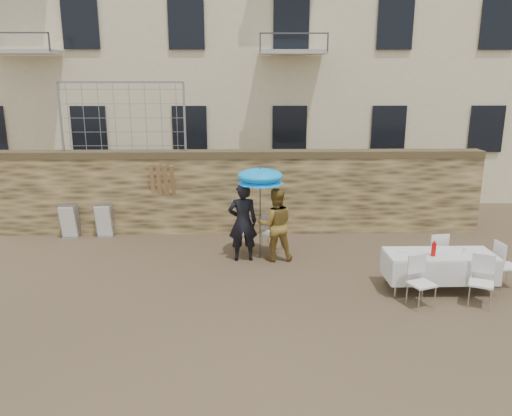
{
  "coord_description": "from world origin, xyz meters",
  "views": [
    {
      "loc": [
        0.18,
        -8.16,
        4.12
      ],
      "look_at": [
        0.4,
        2.2,
        1.4
      ],
      "focal_mm": 35.0,
      "sensor_mm": 36.0,
      "label": 1
    }
  ],
  "objects_px": {
    "woman_dress": "(275,224)",
    "soda_bottle": "(434,250)",
    "table_chair_front_right": "(481,282)",
    "chair_stack_right": "(106,219)",
    "banquet_table": "(440,255)",
    "couple_chair_left": "(243,233)",
    "table_chair_front_left": "(422,283)",
    "couple_chair_right": "(272,233)",
    "table_chair_back": "(434,253)",
    "table_chair_side": "(506,265)",
    "umbrella": "(260,179)",
    "chair_stack_left": "(72,219)",
    "man_suit": "(243,222)"
  },
  "relations": [
    {
      "from": "banquet_table",
      "to": "table_chair_side",
      "type": "height_order",
      "value": "table_chair_side"
    },
    {
      "from": "couple_chair_right",
      "to": "banquet_table",
      "type": "relative_size",
      "value": 0.46
    },
    {
      "from": "table_chair_front_right",
      "to": "umbrella",
      "type": "bearing_deg",
      "value": 173.27
    },
    {
      "from": "umbrella",
      "to": "table_chair_front_right",
      "type": "bearing_deg",
      "value": -33.4
    },
    {
      "from": "umbrella",
      "to": "chair_stack_right",
      "type": "relative_size",
      "value": 2.19
    },
    {
      "from": "banquet_table",
      "to": "chair_stack_left",
      "type": "distance_m",
      "value": 9.25
    },
    {
      "from": "umbrella",
      "to": "table_chair_side",
      "type": "distance_m",
      "value": 5.4
    },
    {
      "from": "woman_dress",
      "to": "table_chair_front_left",
      "type": "distance_m",
      "value": 3.61
    },
    {
      "from": "soda_bottle",
      "to": "table_chair_front_right",
      "type": "relative_size",
      "value": 0.27
    },
    {
      "from": "table_chair_back",
      "to": "table_chair_side",
      "type": "height_order",
      "value": "same"
    },
    {
      "from": "umbrella",
      "to": "man_suit",
      "type": "bearing_deg",
      "value": -165.96
    },
    {
      "from": "chair_stack_left",
      "to": "chair_stack_right",
      "type": "relative_size",
      "value": 1.0
    },
    {
      "from": "couple_chair_right",
      "to": "banquet_table",
      "type": "xyz_separation_m",
      "value": [
        3.19,
        -2.33,
        0.25
      ]
    },
    {
      "from": "soda_bottle",
      "to": "chair_stack_left",
      "type": "distance_m",
      "value": 9.14
    },
    {
      "from": "couple_chair_right",
      "to": "chair_stack_right",
      "type": "height_order",
      "value": "couple_chair_right"
    },
    {
      "from": "soda_bottle",
      "to": "couple_chair_left",
      "type": "bearing_deg",
      "value": 146.09
    },
    {
      "from": "soda_bottle",
      "to": "table_chair_front_right",
      "type": "distance_m",
      "value": 1.02
    },
    {
      "from": "table_chair_front_right",
      "to": "banquet_table",
      "type": "bearing_deg",
      "value": 150.36
    },
    {
      "from": "chair_stack_left",
      "to": "chair_stack_right",
      "type": "xyz_separation_m",
      "value": [
        0.9,
        0.0,
        0.0
      ]
    },
    {
      "from": "table_chair_front_right",
      "to": "table_chair_back",
      "type": "height_order",
      "value": "same"
    },
    {
      "from": "chair_stack_right",
      "to": "couple_chair_right",
      "type": "bearing_deg",
      "value": -17.63
    },
    {
      "from": "banquet_table",
      "to": "table_chair_front_left",
      "type": "xyz_separation_m",
      "value": [
        -0.6,
        -0.75,
        -0.25
      ]
    },
    {
      "from": "umbrella",
      "to": "soda_bottle",
      "type": "distance_m",
      "value": 4.0
    },
    {
      "from": "table_chair_front_right",
      "to": "woman_dress",
      "type": "bearing_deg",
      "value": 171.86
    },
    {
      "from": "chair_stack_right",
      "to": "banquet_table",
      "type": "bearing_deg",
      "value": -26.2
    },
    {
      "from": "couple_chair_left",
      "to": "umbrella",
      "type": "bearing_deg",
      "value": 105.83
    },
    {
      "from": "table_chair_front_left",
      "to": "couple_chair_right",
      "type": "bearing_deg",
      "value": 109.15
    },
    {
      "from": "soda_bottle",
      "to": "chair_stack_left",
      "type": "bearing_deg",
      "value": 154.89
    },
    {
      "from": "woman_dress",
      "to": "couple_chair_left",
      "type": "bearing_deg",
      "value": -40.9
    },
    {
      "from": "table_chair_front_right",
      "to": "chair_stack_left",
      "type": "bearing_deg",
      "value": -179.84
    },
    {
      "from": "couple_chair_left",
      "to": "table_chair_front_left",
      "type": "distance_m",
      "value": 4.51
    },
    {
      "from": "table_chair_back",
      "to": "table_chair_side",
      "type": "bearing_deg",
      "value": 141.04
    },
    {
      "from": "couple_chair_left",
      "to": "couple_chair_right",
      "type": "height_order",
      "value": "same"
    },
    {
      "from": "couple_chair_right",
      "to": "soda_bottle",
      "type": "relative_size",
      "value": 3.69
    },
    {
      "from": "couple_chair_right",
      "to": "soda_bottle",
      "type": "distance_m",
      "value": 3.91
    },
    {
      "from": "couple_chair_left",
      "to": "chair_stack_right",
      "type": "distance_m",
      "value": 3.92
    },
    {
      "from": "soda_bottle",
      "to": "chair_stack_right",
      "type": "xyz_separation_m",
      "value": [
        -7.36,
        3.87,
        -0.45
      ]
    },
    {
      "from": "couple_chair_right",
      "to": "table_chair_side",
      "type": "relative_size",
      "value": 1.0
    },
    {
      "from": "woman_dress",
      "to": "soda_bottle",
      "type": "distance_m",
      "value": 3.52
    },
    {
      "from": "table_chair_back",
      "to": "couple_chair_right",
      "type": "bearing_deg",
      "value": -33.02
    },
    {
      "from": "woman_dress",
      "to": "umbrella",
      "type": "height_order",
      "value": "umbrella"
    },
    {
      "from": "man_suit",
      "to": "chair_stack_left",
      "type": "bearing_deg",
      "value": -28.0
    },
    {
      "from": "soda_bottle",
      "to": "chair_stack_right",
      "type": "relative_size",
      "value": 0.28
    },
    {
      "from": "couple_chair_left",
      "to": "table_chair_front_right",
      "type": "distance_m",
      "value": 5.37
    },
    {
      "from": "table_chair_back",
      "to": "table_chair_side",
      "type": "relative_size",
      "value": 1.0
    },
    {
      "from": "table_chair_side",
      "to": "woman_dress",
      "type": "bearing_deg",
      "value": 64.09
    },
    {
      "from": "soda_bottle",
      "to": "chair_stack_left",
      "type": "xyz_separation_m",
      "value": [
        -8.26,
        3.87,
        -0.45
      ]
    },
    {
      "from": "couple_chair_right",
      "to": "soda_bottle",
      "type": "bearing_deg",
      "value": 167.95
    },
    {
      "from": "woman_dress",
      "to": "chair_stack_left",
      "type": "bearing_deg",
      "value": -24.67
    },
    {
      "from": "woman_dress",
      "to": "table_chair_front_left",
      "type": "height_order",
      "value": "woman_dress"
    }
  ]
}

